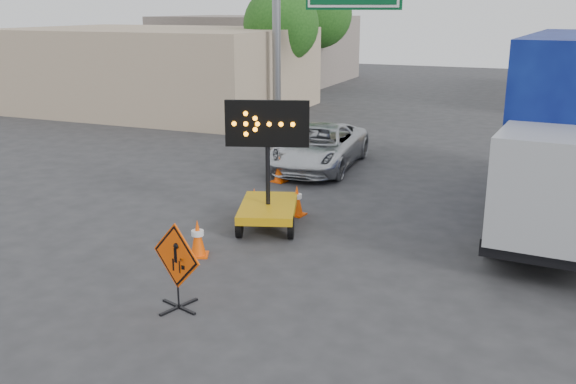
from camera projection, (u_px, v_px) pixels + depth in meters
The scene contains 13 objects.
ground at pixel (197, 339), 10.07m from camera, with size 100.00×100.00×0.00m, color #2D2D30.
storefront_left_near at pixel (157, 69), 32.42m from camera, with size 14.00×10.00×4.00m, color tan.
storefront_left_far at pixel (257, 48), 45.14m from camera, with size 12.00×10.00×4.40m, color gray.
highway_gantry at pixel (322, 6), 26.21m from camera, with size 6.18×0.38×6.90m.
tree_left_near at pixel (281, 25), 31.37m from camera, with size 3.71×3.71×6.03m.
tree_left_far at pixel (318, 14), 38.71m from camera, with size 4.10×4.10×6.66m.
construction_sign at pixel (177, 264), 10.89m from camera, with size 1.12×0.80×1.55m.
arrow_board at pixel (268, 200), 15.01m from camera, with size 1.89×2.42×3.02m.
pickup_truck at pixel (320, 147), 20.64m from camera, with size 2.28×4.96×1.38m, color silver.
cone_a at pixel (198, 238), 13.34m from camera, with size 0.54×0.54×0.80m.
cone_b at pixel (254, 201), 16.17m from camera, with size 0.40×0.40×0.65m.
cone_c at pixel (297, 200), 15.97m from camera, with size 0.45×0.45×0.78m.
cone_d at pixel (279, 169), 19.03m from camera, with size 0.48×0.48×0.79m.
Camera 1 is at (4.80, -7.78, 5.03)m, focal length 40.00 mm.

